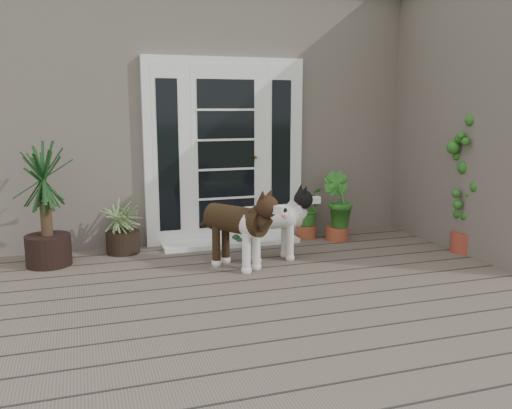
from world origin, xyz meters
name	(u,v)px	position (x,y,z in m)	size (l,w,h in m)	color
deck	(317,306)	(0.00, 0.40, 0.06)	(6.20, 4.60, 0.12)	#6B5B4C
house_main	(203,117)	(0.00, 4.65, 1.55)	(7.40, 4.00, 3.10)	#665E54
roof_main	(201,4)	(0.00, 4.65, 3.20)	(7.60, 4.20, 0.20)	#2D2826
house_wing	(511,121)	(2.90, 1.50, 1.55)	(1.60, 2.40, 3.10)	#665E54
door_unit	(225,151)	(-0.20, 2.60, 1.19)	(1.90, 0.14, 2.15)	white
door_step	(231,242)	(-0.20, 2.40, 0.14)	(1.60, 0.40, 0.05)	white
brindle_dog	(236,233)	(-0.40, 1.47, 0.48)	(0.37, 0.86, 0.72)	#372514
white_dog	(272,229)	(0.03, 1.62, 0.46)	(0.35, 0.81, 0.67)	white
spider_plant	(122,224)	(-1.43, 2.40, 0.44)	(0.61, 0.61, 0.65)	#8CAA68
yucca	(45,206)	(-2.19, 2.15, 0.74)	(0.85, 0.85, 1.23)	black
herb_a	(306,217)	(0.76, 2.40, 0.38)	(0.40, 0.40, 0.52)	#1C6421
herb_b	(337,215)	(1.08, 2.20, 0.42)	(0.40, 0.40, 0.60)	#1C4D16
herb_c	(412,207)	(2.26, 2.40, 0.41)	(0.38, 0.38, 0.58)	#1D5117
sapling	(469,180)	(2.17, 1.25, 0.92)	(0.47, 0.47, 1.61)	#235E1B
clog_left	(238,240)	(-0.11, 2.39, 0.16)	(0.12, 0.26, 0.08)	#153419
clog_right	(250,243)	(-0.03, 2.19, 0.16)	(0.14, 0.30, 0.09)	#143217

